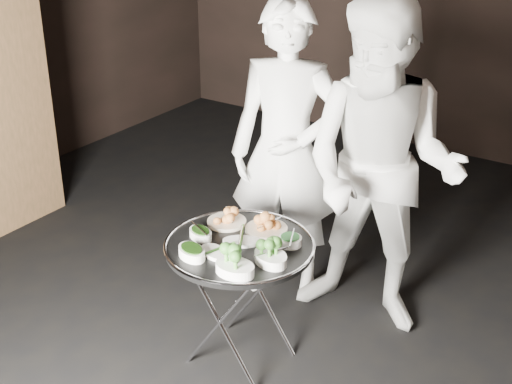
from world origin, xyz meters
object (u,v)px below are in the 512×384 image
Objects in this scene: tray_stand at (240,298)px; serving_tray at (240,246)px; waiter_left at (286,154)px; waiter_right at (381,171)px.

tray_stand is 0.31m from serving_tray.
serving_tray is (0.00, 0.00, 0.31)m from tray_stand.
waiter_right reaches higher than waiter_left.
waiter_right is at bearing -17.85° from waiter_left.
waiter_left is 0.60m from waiter_right.
waiter_right is at bearing 60.71° from serving_tray.
waiter_right is (0.42, 0.75, 0.56)m from tray_stand.
waiter_left reaches higher than serving_tray.
tray_stand is 0.38× the size of waiter_left.
serving_tray is at bearing -126.23° from waiter_right.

